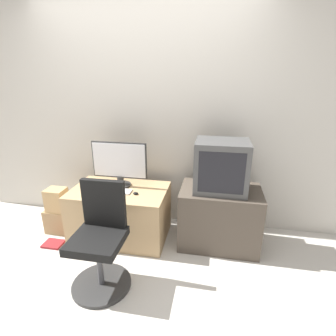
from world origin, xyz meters
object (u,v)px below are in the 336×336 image
Objects in this scene: mouse at (136,193)px; cardboard_box_lower at (60,221)px; main_monitor at (119,164)px; office_chair at (100,243)px; keyboard at (114,191)px; crt_tv at (221,166)px; book at (53,244)px.

mouse reaches higher than cardboard_box_lower.
cardboard_box_lower is (-0.71, -0.16, -0.68)m from main_monitor.
cardboard_box_lower is at bearing 141.41° from office_chair.
keyboard is at bearing 100.59° from office_chair.
office_chair is (-0.12, -0.62, -0.18)m from mouse.
keyboard is 0.70× the size of crt_tv.
crt_tv is 1.93m from cardboard_box_lower.
book is at bearing -75.83° from cardboard_box_lower.
office_chair is at bearing -100.88° from mouse.
cardboard_box_lower is at bearing 178.07° from mouse.
mouse is 0.66m from office_chair.
keyboard reaches higher than cardboard_box_lower.
mouse is at bearing -171.01° from crt_tv.
office_chair is at bearing -79.41° from keyboard.
office_chair reaches higher than cardboard_box_lower.
crt_tv reaches higher than keyboard.
main_monitor is 3.01× the size of book.
main_monitor is at bearing 85.45° from keyboard.
crt_tv is at bearing -2.98° from main_monitor.
main_monitor is 0.92m from office_chair.
keyboard is at bearing 173.07° from mouse.
crt_tv is 1.31m from office_chair.
keyboard is 6.62× the size of mouse.
crt_tv is at bearing 5.48° from keyboard.
book is (0.07, -0.26, -0.13)m from cardboard_box_lower.
crt_tv is 1.96m from book.
office_chair reaches higher than mouse.
main_monitor is at bearing 140.44° from mouse.
mouse is 0.27× the size of book.
mouse is (0.23, -0.19, -0.24)m from main_monitor.
book is (-0.75, 0.39, -0.39)m from office_chair.
main_monitor is 1.12m from book.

